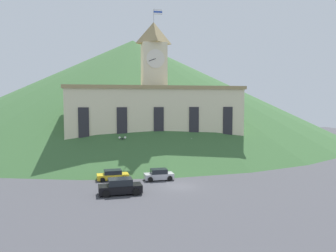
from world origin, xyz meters
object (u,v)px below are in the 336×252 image
Objects in this scene: street_lamp_right at (189,145)px; pedestrian at (197,161)px; car_black_suv at (120,187)px; street_lamp_center at (122,145)px; car_silver_hatch at (159,175)px; car_yellow_coupe at (113,175)px.

pedestrian is at bearing -75.75° from street_lamp_right.
street_lamp_center is at bearing -97.16° from car_black_suv.
car_silver_hatch is at bearing -141.60° from pedestrian.
car_black_suv reaches higher than pedestrian.
street_lamp_right reaches higher than car_silver_hatch.
street_lamp_center is at bearing -180.00° from street_lamp_right.
pedestrian is (11.83, -2.67, -2.62)m from street_lamp_center.
car_black_suv is 1.16× the size of car_yellow_coupe.
car_black_suv is at bearing -140.91° from pedestrian.
street_lamp_center is 1.13× the size of car_yellow_coupe.
street_lamp_right is 0.87× the size of car_black_suv.
street_lamp_right is 16.03m from car_yellow_coupe.
street_lamp_center is 11.53m from car_silver_hatch.
car_black_suv is (-12.28, -16.14, -2.40)m from street_lamp_right.
street_lamp_center is 12.41m from pedestrian.
car_yellow_coupe is (-1.81, -9.06, -2.94)m from street_lamp_center.
car_silver_hatch is at bearing -136.14° from car_black_suv.
car_silver_hatch is 0.80× the size of car_black_suv.
car_silver_hatch is (4.31, -10.30, -2.88)m from street_lamp_center.
street_lamp_center is 16.41m from car_black_suv.
car_black_suv reaches higher than car_yellow_coupe.
street_lamp_center reaches higher than street_lamp_right.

